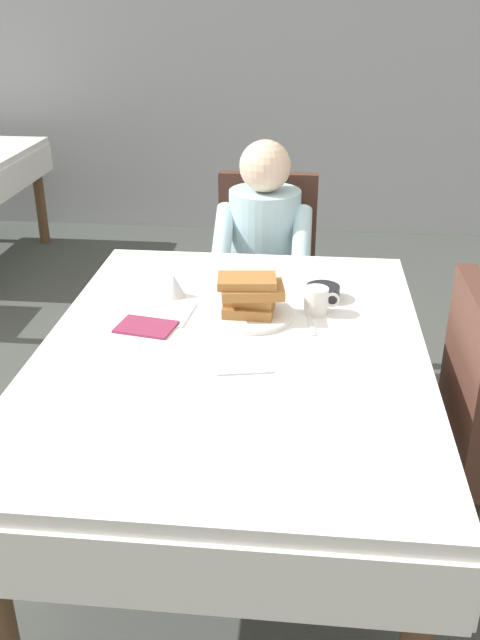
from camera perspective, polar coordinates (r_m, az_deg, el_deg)
ground_plane at (r=2.42m, az=-0.49°, el=-17.70°), size 14.00×14.00×0.00m
dining_table_main at (r=2.03m, az=-0.56°, el=-4.23°), size 1.12×1.52×0.74m
chair_diner at (r=3.14m, az=2.12°, el=4.45°), size 0.44×0.45×0.93m
diner_person at (r=2.94m, az=1.95°, el=5.87°), size 0.40×0.43×1.12m
plate_breakfast at (r=2.15m, az=0.74°, el=0.52°), size 0.28×0.28×0.02m
breakfast_stack at (r=2.12m, az=0.83°, el=2.16°), size 0.21×0.17×0.12m
cup_coffee at (r=2.17m, az=6.34°, el=1.59°), size 0.11×0.08×0.08m
bowl_butter at (r=2.29m, az=6.83°, el=2.28°), size 0.11×0.11×0.04m
syrup_pitcher at (r=2.30m, az=-5.47°, el=2.85°), size 0.08×0.08×0.07m
fork_left_of_plate at (r=2.16m, az=-4.33°, el=0.38°), size 0.03×0.18×0.00m
knife_right_of_plate at (r=2.13m, az=5.78°, el=-0.06°), size 0.04×0.20×0.00m
spoon_near_edge at (r=1.84m, az=0.38°, el=-4.36°), size 0.15×0.04×0.00m
napkin_folded at (r=2.10m, az=-7.74°, el=-0.56°), size 0.19×0.15×0.01m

